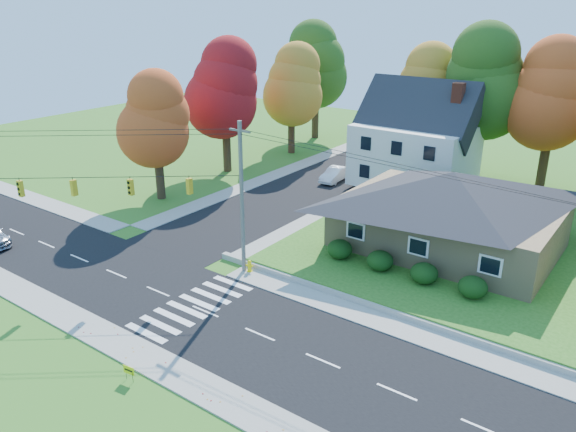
# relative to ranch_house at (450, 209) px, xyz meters

# --- Properties ---
(ground) EXTENTS (120.00, 120.00, 0.00)m
(ground) POSITION_rel_ranch_house_xyz_m (-8.00, -16.00, -3.27)
(ground) COLOR #3D7923
(road_main) EXTENTS (90.00, 8.00, 0.02)m
(road_main) POSITION_rel_ranch_house_xyz_m (-8.00, -16.00, -3.26)
(road_main) COLOR black
(road_main) RESTS_ON ground
(road_cross) EXTENTS (8.00, 44.00, 0.02)m
(road_cross) POSITION_rel_ranch_house_xyz_m (-16.00, 10.00, -3.25)
(road_cross) COLOR black
(road_cross) RESTS_ON ground
(sidewalk_north) EXTENTS (90.00, 2.00, 0.08)m
(sidewalk_north) POSITION_rel_ranch_house_xyz_m (-8.00, -11.00, -3.23)
(sidewalk_north) COLOR #9C9A90
(sidewalk_north) RESTS_ON ground
(sidewalk_south) EXTENTS (90.00, 2.00, 0.08)m
(sidewalk_south) POSITION_rel_ranch_house_xyz_m (-8.00, -21.00, -3.23)
(sidewalk_south) COLOR #9C9A90
(sidewalk_south) RESTS_ON ground
(lawn) EXTENTS (30.00, 30.00, 0.50)m
(lawn) POSITION_rel_ranch_house_xyz_m (5.00, 5.00, -3.02)
(lawn) COLOR #3D7923
(lawn) RESTS_ON ground
(ranch_house) EXTENTS (14.60, 10.60, 5.40)m
(ranch_house) POSITION_rel_ranch_house_xyz_m (0.00, 0.00, 0.00)
(ranch_house) COLOR tan
(ranch_house) RESTS_ON lawn
(colonial_house) EXTENTS (10.40, 8.40, 9.60)m
(colonial_house) POSITION_rel_ranch_house_xyz_m (-7.96, 12.00, 1.32)
(colonial_house) COLOR silver
(colonial_house) RESTS_ON lawn
(hedge_row) EXTENTS (10.70, 1.70, 1.27)m
(hedge_row) POSITION_rel_ranch_house_xyz_m (-0.50, -6.20, -2.13)
(hedge_row) COLOR #163A10
(hedge_row) RESTS_ON lawn
(traffic_infrastructure) EXTENTS (38.10, 10.66, 10.00)m
(traffic_infrastructure) POSITION_rel_ranch_house_xyz_m (-8.15, -14.65, 1.88)
(traffic_infrastructure) COLOR #666059
(traffic_infrastructure) RESTS_ON ground
(tree_lot_0) EXTENTS (6.72, 6.72, 12.51)m
(tree_lot_0) POSITION_rel_ranch_house_xyz_m (-10.00, 18.00, 5.04)
(tree_lot_0) COLOR #3F2A19
(tree_lot_0) RESTS_ON lawn
(tree_lot_1) EXTENTS (7.84, 7.84, 14.60)m
(tree_lot_1) POSITION_rel_ranch_house_xyz_m (-4.00, 17.00, 6.35)
(tree_lot_1) COLOR #3F2A19
(tree_lot_1) RESTS_ON lawn
(tree_lot_2) EXTENTS (7.28, 7.28, 13.56)m
(tree_lot_2) POSITION_rel_ranch_house_xyz_m (2.00, 18.00, 5.70)
(tree_lot_2) COLOR #3F2A19
(tree_lot_2) RESTS_ON lawn
(tree_west_0) EXTENTS (6.16, 6.16, 11.47)m
(tree_west_0) POSITION_rel_ranch_house_xyz_m (-25.00, -4.00, 3.89)
(tree_west_0) COLOR #3F2A19
(tree_west_0) RESTS_ON ground
(tree_west_1) EXTENTS (7.28, 7.28, 13.56)m
(tree_west_1) POSITION_rel_ranch_house_xyz_m (-26.00, 6.00, 5.20)
(tree_west_1) COLOR #3F2A19
(tree_west_1) RESTS_ON ground
(tree_west_2) EXTENTS (6.72, 6.72, 12.51)m
(tree_west_2) POSITION_rel_ranch_house_xyz_m (-25.00, 16.00, 4.54)
(tree_west_2) COLOR #3F2A19
(tree_west_2) RESTS_ON ground
(tree_west_3) EXTENTS (7.84, 7.84, 14.60)m
(tree_west_3) POSITION_rel_ranch_house_xyz_m (-27.00, 24.00, 5.85)
(tree_west_3) COLOR #3F2A19
(tree_west_3) RESTS_ON ground
(white_car) EXTENTS (1.73, 4.23, 1.36)m
(white_car) POSITION_rel_ranch_house_xyz_m (-15.05, 9.52, -2.56)
(white_car) COLOR white
(white_car) RESTS_ON road_cross
(fire_hydrant) EXTENTS (0.50, 0.39, 0.87)m
(fire_hydrant) POSITION_rel_ranch_house_xyz_m (-9.15, -10.66, -2.85)
(fire_hydrant) COLOR yellow
(fire_hydrant) RESTS_ON ground
(yard_sign) EXTENTS (0.63, 0.12, 0.80)m
(yard_sign) POSITION_rel_ranch_house_xyz_m (-6.50, -22.62, -2.70)
(yard_sign) COLOR black
(yard_sign) RESTS_ON ground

